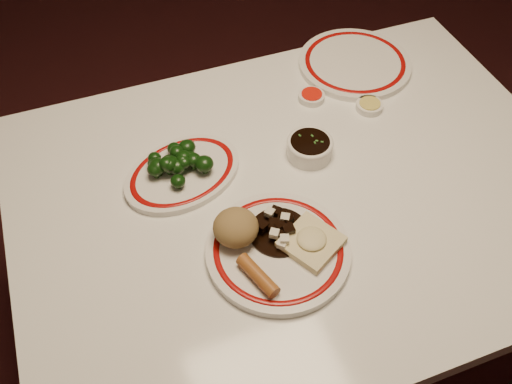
% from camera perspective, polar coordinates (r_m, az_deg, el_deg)
% --- Properties ---
extents(ground, '(7.00, 7.00, 0.00)m').
position_cam_1_polar(ground, '(1.84, 3.14, -14.90)').
color(ground, black).
rests_on(ground, ground).
extents(dining_table, '(1.20, 0.90, 0.75)m').
position_cam_1_polar(dining_table, '(1.27, 4.38, -2.25)').
color(dining_table, white).
rests_on(dining_table, ground).
extents(main_plate, '(0.35, 0.35, 0.02)m').
position_cam_1_polar(main_plate, '(1.09, 2.22, -5.87)').
color(main_plate, white).
rests_on(main_plate, dining_table).
extents(rice_mound, '(0.09, 0.09, 0.06)m').
position_cam_1_polar(rice_mound, '(1.07, -2.03, -3.56)').
color(rice_mound, olive).
rests_on(rice_mound, main_plate).
extents(spring_roll, '(0.06, 0.10, 0.03)m').
position_cam_1_polar(spring_roll, '(1.04, 0.19, -8.35)').
color(spring_roll, '#9F5C27').
rests_on(spring_roll, main_plate).
extents(fried_wonton, '(0.13, 0.13, 0.03)m').
position_cam_1_polar(fried_wonton, '(1.09, 5.56, -4.93)').
color(fried_wonton, beige).
rests_on(fried_wonton, main_plate).
extents(stirfry_heap, '(0.12, 0.12, 0.03)m').
position_cam_1_polar(stirfry_heap, '(1.10, 2.35, -3.58)').
color(stirfry_heap, black).
rests_on(stirfry_heap, main_plate).
extents(broccoli_plate, '(0.31, 0.29, 0.02)m').
position_cam_1_polar(broccoli_plate, '(1.23, -7.35, 1.90)').
color(broccoli_plate, white).
rests_on(broccoli_plate, dining_table).
extents(broccoli_pile, '(0.14, 0.12, 0.05)m').
position_cam_1_polar(broccoli_pile, '(1.21, -8.05, 2.99)').
color(broccoli_pile, '#23471C').
rests_on(broccoli_pile, broccoli_plate).
extents(soy_bowl, '(0.10, 0.10, 0.04)m').
position_cam_1_polar(soy_bowl, '(1.25, 5.38, 4.39)').
color(soy_bowl, white).
rests_on(soy_bowl, dining_table).
extents(sweet_sour_dish, '(0.06, 0.06, 0.02)m').
position_cam_1_polar(sweet_sour_dish, '(1.40, 5.58, 9.49)').
color(sweet_sour_dish, white).
rests_on(sweet_sour_dish, dining_table).
extents(mustard_dish, '(0.06, 0.06, 0.02)m').
position_cam_1_polar(mustard_dish, '(1.39, 11.28, 8.45)').
color(mustard_dish, white).
rests_on(mustard_dish, dining_table).
extents(far_plate, '(0.35, 0.35, 0.02)m').
position_cam_1_polar(far_plate, '(1.51, 9.85, 12.58)').
color(far_plate, white).
rests_on(far_plate, dining_table).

